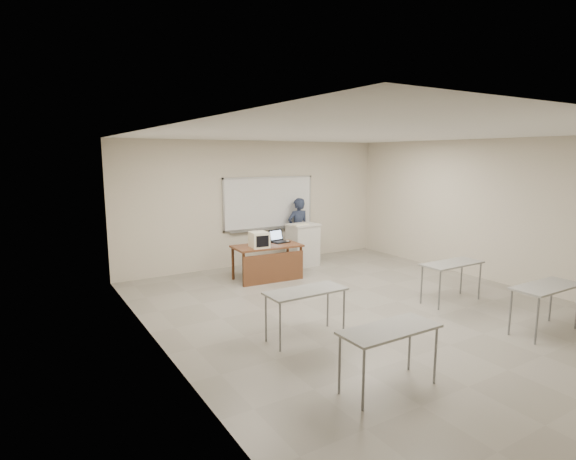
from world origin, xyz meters
TOP-DOWN VIEW (x-y plane):
  - floor at (0.00, 0.00)m, footprint 7.00×8.00m
  - whiteboard at (0.30, 3.97)m, footprint 2.48×0.10m
  - student_desks at (-0.00, -1.35)m, footprint 4.40×2.20m
  - instructor_desk at (-0.53, 2.49)m, footprint 1.46×0.73m
  - podium at (0.80, 3.20)m, footprint 0.73×0.53m
  - crt_monitor at (-0.78, 2.48)m, footprint 0.36×0.41m
  - laptop at (-0.13, 2.76)m, footprint 0.36×0.33m
  - mouse at (0.02, 2.65)m, footprint 0.11×0.08m
  - keyboard at (0.65, 3.08)m, footprint 0.45×0.23m
  - presenter at (1.03, 3.77)m, footprint 0.60×0.41m

SIDE VIEW (x-z plane):
  - floor at x=0.00m, z-range -0.01..0.00m
  - podium at x=0.80m, z-range 0.00..1.03m
  - instructor_desk at x=-0.53m, z-range 0.17..0.92m
  - student_desks at x=0.00m, z-range 0.31..1.04m
  - mouse at x=0.02m, z-range 0.75..0.79m
  - presenter at x=1.03m, z-range 0.00..1.60m
  - laptop at x=-0.13m, z-range 0.68..0.94m
  - crt_monitor at x=-0.78m, z-range 0.74..1.08m
  - keyboard at x=0.65m, z-range 1.02..1.05m
  - whiteboard at x=0.30m, z-range 0.83..2.14m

